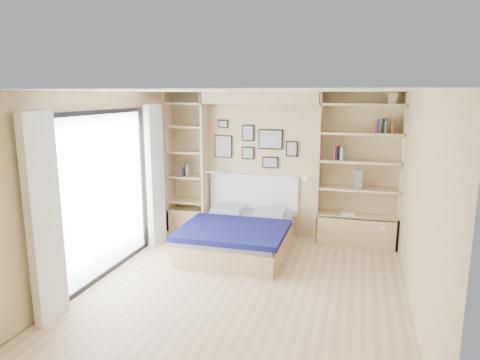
# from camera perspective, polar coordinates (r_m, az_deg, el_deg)

# --- Properties ---
(ground) EXTENTS (4.50, 4.50, 0.00)m
(ground) POSITION_cam_1_polar(r_m,az_deg,el_deg) (5.69, 0.71, -14.25)
(ground) COLOR #D6B582
(ground) RESTS_ON ground
(room_shell) EXTENTS (4.50, 4.50, 4.50)m
(room_shell) POSITION_cam_1_polar(r_m,az_deg,el_deg) (6.84, 0.90, -0.29)
(room_shell) COLOR tan
(room_shell) RESTS_ON ground
(bed) EXTENTS (1.59, 1.95, 1.07)m
(bed) POSITION_cam_1_polar(r_m,az_deg,el_deg) (6.84, -0.16, -7.36)
(bed) COLOR #CCB67C
(bed) RESTS_ON ground
(photo_gallery) EXTENTS (1.48, 0.02, 0.82)m
(photo_gallery) POSITION_cam_1_polar(r_m,az_deg,el_deg) (7.44, 1.80, 4.77)
(photo_gallery) COLOR black
(photo_gallery) RESTS_ON ground
(reading_lamps) EXTENTS (1.92, 0.12, 0.15)m
(reading_lamps) POSITION_cam_1_polar(r_m,az_deg,el_deg) (7.27, 2.52, 0.59)
(reading_lamps) COLOR silver
(reading_lamps) RESTS_ON ground
(shelf_decor) EXTENTS (3.57, 0.23, 2.03)m
(shelf_decor) POSITION_cam_1_polar(r_m,az_deg,el_deg) (7.07, 13.94, 4.78)
(shelf_decor) COLOR #A51E1E
(shelf_decor) RESTS_ON ground
(deck) EXTENTS (3.20, 4.00, 0.05)m
(deck) POSITION_cam_1_polar(r_m,az_deg,el_deg) (7.40, -27.72, -9.39)
(deck) COLOR #706653
(deck) RESTS_ON ground
(deck_chair) EXTENTS (0.47, 0.75, 0.73)m
(deck_chair) POSITION_cam_1_polar(r_m,az_deg,el_deg) (7.01, -27.73, -7.52)
(deck_chair) COLOR tan
(deck_chair) RESTS_ON ground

